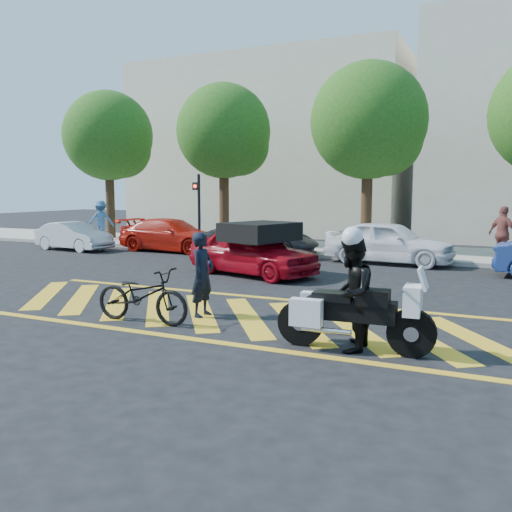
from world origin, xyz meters
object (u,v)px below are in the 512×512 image
at_px(police_motorcycle, 352,313).
at_px(parked_mid_right, 389,242).
at_px(parked_mid_left, 259,240).
at_px(bicycle, 142,295).
at_px(parked_left, 172,235).
at_px(red_convertible, 253,251).
at_px(parked_far_left, 74,236).
at_px(officer_bike, 202,274).
at_px(officer_moto, 351,294).

relative_size(police_motorcycle, parked_mid_right, 0.58).
distance_m(police_motorcycle, parked_mid_left, 12.41).
bearing_deg(bicycle, parked_left, 30.14).
bearing_deg(police_motorcycle, parked_mid_left, 118.42).
bearing_deg(red_convertible, parked_far_left, 90.37).
relative_size(red_convertible, parked_mid_left, 0.92).
xyz_separation_m(parked_far_left, parked_mid_right, (13.00, 1.40, 0.15)).
xyz_separation_m(bicycle, parked_left, (-6.34, 10.50, 0.14)).
distance_m(police_motorcycle, red_convertible, 7.87).
bearing_deg(red_convertible, police_motorcycle, -126.21).
bearing_deg(officer_bike, officer_moto, -106.22).
relative_size(officer_bike, red_convertible, 0.41).
bearing_deg(officer_bike, red_convertible, 15.55).
bearing_deg(bicycle, officer_moto, -92.10).
bearing_deg(parked_mid_left, bicycle, -172.11).
relative_size(bicycle, parked_far_left, 0.57).
bearing_deg(parked_mid_left, parked_far_left, 95.27).
xyz_separation_m(officer_moto, parked_left, (-10.48, 10.58, -0.24)).
bearing_deg(officer_moto, police_motorcycle, 79.63).
xyz_separation_m(police_motorcycle, parked_mid_right, (-1.52, 10.58, 0.14)).
bearing_deg(officer_moto, parked_mid_right, -175.01).
bearing_deg(parked_far_left, parked_mid_right, -77.96).
bearing_deg(bicycle, officer_bike, -40.58).
height_order(bicycle, parked_far_left, parked_far_left).
height_order(parked_left, parked_mid_left, parked_left).
height_order(parked_far_left, parked_mid_right, parked_mid_right).
bearing_deg(red_convertible, officer_bike, -148.58).
distance_m(parked_far_left, parked_left, 4.26).
height_order(officer_moto, parked_mid_right, officer_moto).
height_order(officer_bike, parked_left, officer_bike).
distance_m(officer_moto, parked_mid_left, 12.40).
distance_m(red_convertible, parked_far_left, 10.21).
bearing_deg(bicycle, parked_mid_left, 11.53).
distance_m(red_convertible, parked_mid_right, 5.36).
height_order(parked_far_left, parked_left, parked_left).
xyz_separation_m(bicycle, parked_mid_right, (2.64, 10.50, 0.21)).
relative_size(red_convertible, parked_left, 0.91).
bearing_deg(officer_bike, police_motorcycle, -106.17).
bearing_deg(parked_far_left, police_motorcycle, -116.42).
bearing_deg(parked_far_left, red_convertible, -100.57).
bearing_deg(police_motorcycle, bicycle, 175.78).
bearing_deg(parked_left, red_convertible, -124.67).
bearing_deg(parked_left, officer_moto, -133.27).
relative_size(officer_bike, police_motorcycle, 0.68).
distance_m(officer_moto, red_convertible, 7.86).
height_order(officer_bike, parked_mid_right, officer_bike).
height_order(red_convertible, parked_mid_left, red_convertible).
bearing_deg(parked_far_left, parked_mid_left, -74.22).
bearing_deg(officer_bike, parked_mid_right, -10.00).
distance_m(officer_bike, parked_left, 11.91).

